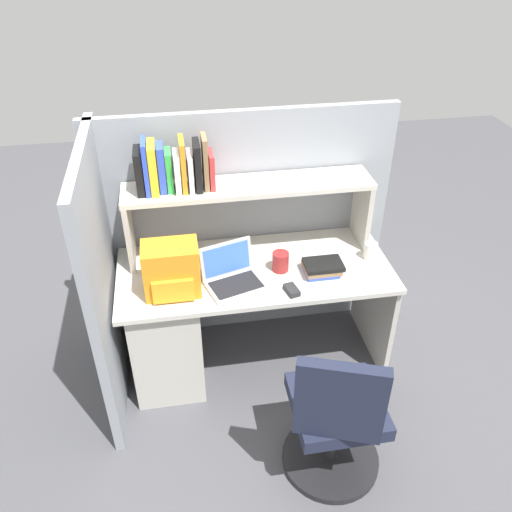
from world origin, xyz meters
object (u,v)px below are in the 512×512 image
at_px(laptop, 232,275).
at_px(snack_canister, 281,262).
at_px(office_chair, 335,422).
at_px(backpack, 172,270).
at_px(paper_cup, 370,251).
at_px(computer_mouse, 292,290).

relative_size(laptop, snack_canister, 3.19).
bearing_deg(office_chair, backpack, -25.96).
relative_size(snack_canister, office_chair, 0.12).
distance_m(laptop, snack_canister, 0.30).
relative_size(backpack, snack_canister, 2.59).
bearing_deg(laptop, office_chair, -62.23).
xyz_separation_m(backpack, office_chair, (0.73, -0.75, -0.48)).
xyz_separation_m(laptop, backpack, (-0.33, -0.02, 0.09)).
bearing_deg(snack_canister, paper_cup, 2.66).
xyz_separation_m(computer_mouse, office_chair, (0.09, -0.63, -0.35)).
bearing_deg(backpack, office_chair, -45.51).
xyz_separation_m(laptop, office_chair, (0.40, -0.77, -0.39)).
bearing_deg(computer_mouse, snack_canister, 81.52).
xyz_separation_m(paper_cup, snack_canister, (-0.55, -0.03, 0.01)).
bearing_deg(snack_canister, computer_mouse, -85.17).
bearing_deg(backpack, paper_cup, 6.02).
relative_size(computer_mouse, office_chair, 0.11).
distance_m(laptop, paper_cup, 0.85).
xyz_separation_m(backpack, computer_mouse, (0.64, -0.12, -0.13)).
bearing_deg(laptop, paper_cup, 6.88).
height_order(laptop, office_chair, laptop).
relative_size(backpack, office_chair, 0.32).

